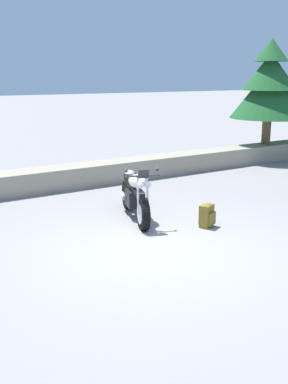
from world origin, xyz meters
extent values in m
plane|color=gray|center=(0.00, 0.00, 0.00)|extent=(120.00, 120.00, 0.00)
cube|color=gray|center=(0.00, 4.80, 0.28)|extent=(36.00, 0.80, 0.55)
cylinder|color=black|center=(0.43, 0.92, 0.31)|extent=(0.33, 0.63, 0.62)
cylinder|color=black|center=(0.89, 2.28, 0.31)|extent=(0.37, 0.64, 0.62)
cylinder|color=silver|center=(0.43, 0.92, 0.31)|extent=(0.28, 0.42, 0.38)
cube|color=black|center=(0.68, 1.65, 0.41)|extent=(0.46, 0.56, 0.34)
cube|color=#2D2D30|center=(0.65, 1.55, 0.61)|extent=(0.49, 1.09, 0.12)
ellipsoid|color=white|center=(0.60, 1.41, 0.83)|extent=(0.49, 0.60, 0.26)
cube|color=black|center=(0.75, 1.87, 0.77)|extent=(0.43, 0.61, 0.12)
ellipsoid|color=white|center=(0.85, 2.15, 0.81)|extent=(0.30, 0.34, 0.16)
cylinder|color=#2D2D30|center=(0.46, 1.00, 1.03)|extent=(0.64, 0.25, 0.04)
sphere|color=silver|center=(0.48, 0.84, 0.89)|extent=(0.13, 0.13, 0.13)
sphere|color=silver|center=(0.34, 0.89, 0.89)|extent=(0.13, 0.13, 0.13)
cube|color=#26282D|center=(0.42, 0.90, 1.09)|extent=(0.22, 0.15, 0.18)
cylinder|color=silver|center=(0.66, 2.11, 0.36)|extent=(0.23, 0.40, 0.11)
cylinder|color=silver|center=(0.53, 0.93, 0.67)|extent=(0.09, 0.17, 0.73)
cylinder|color=silver|center=(0.36, 0.99, 0.67)|extent=(0.09, 0.17, 0.73)
sphere|color=#2D2D30|center=(0.75, 0.94, 1.13)|extent=(0.07, 0.07, 0.07)
sphere|color=#2D2D30|center=(0.18, 1.13, 1.13)|extent=(0.07, 0.07, 0.07)
cube|color=brown|center=(1.56, 0.41, 0.22)|extent=(0.35, 0.29, 0.44)
cube|color=brown|center=(1.61, 0.31, 0.18)|extent=(0.24, 0.15, 0.24)
ellipsoid|color=brown|center=(1.56, 0.41, 0.43)|extent=(0.33, 0.28, 0.08)
cube|color=#403513|center=(1.59, 0.54, 0.24)|extent=(0.06, 0.05, 0.37)
cube|color=#403513|center=(1.44, 0.47, 0.24)|extent=(0.06, 0.05, 0.37)
cylinder|color=brown|center=(7.86, 4.87, 1.14)|extent=(0.30, 0.30, 1.18)
cone|color=#1E5628|center=(7.86, 4.87, 2.28)|extent=(2.55, 2.55, 1.68)
cone|color=#1E5628|center=(7.86, 4.87, 2.97)|extent=(1.84, 1.84, 1.21)
cone|color=#1E5628|center=(7.86, 4.87, 3.66)|extent=(1.12, 1.12, 0.74)
camera|label=1|loc=(-3.82, -5.91, 2.85)|focal=41.81mm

